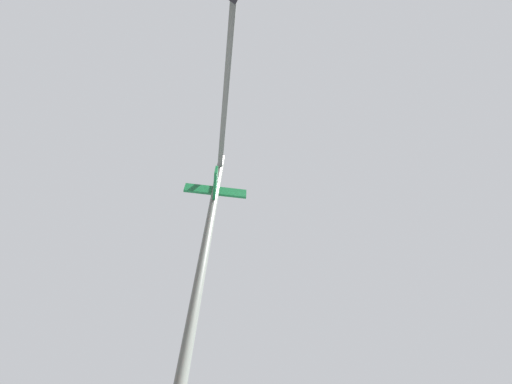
{
  "coord_description": "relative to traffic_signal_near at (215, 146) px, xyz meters",
  "views": [
    {
      "loc": [
        -6.09,
        -4.56,
        1.29
      ],
      "look_at": [
        -7.32,
        -6.53,
        4.53
      ],
      "focal_mm": 21.77,
      "sensor_mm": 36.0,
      "label": 1
    }
  ],
  "objects": [
    {
      "name": "traffic_signal_near",
      "position": [
        0.0,
        0.0,
        0.0
      ],
      "size": [
        1.78,
        3.31,
        6.49
      ],
      "color": "#474C47",
      "rests_on": "ground_plane"
    }
  ]
}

